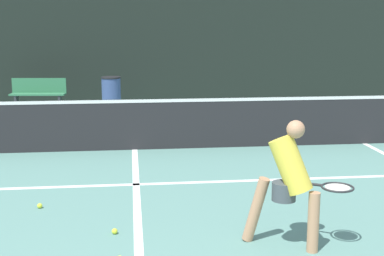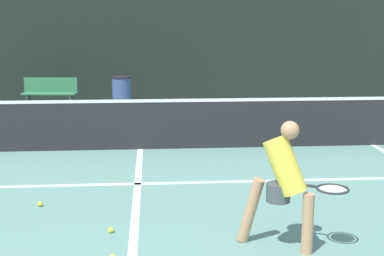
{
  "view_description": "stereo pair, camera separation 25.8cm",
  "coord_description": "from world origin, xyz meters",
  "px_view_note": "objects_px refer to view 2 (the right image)",
  "views": [
    {
      "loc": [
        -0.05,
        -2.29,
        2.33
      ],
      "look_at": [
        0.76,
        4.69,
        0.95
      ],
      "focal_mm": 50.0,
      "sensor_mm": 36.0,
      "label": 1
    },
    {
      "loc": [
        0.21,
        -2.32,
        2.33
      ],
      "look_at": [
        0.76,
        4.69,
        0.95
      ],
      "focal_mm": 50.0,
      "sensor_mm": 36.0,
      "label": 2
    }
  ],
  "objects_px": {
    "courtside_bench": "(50,92)",
    "parked_car": "(120,71)",
    "player_practicing": "(284,180)",
    "trash_bin": "(122,93)"
  },
  "relations": [
    {
      "from": "player_practicing",
      "to": "courtside_bench",
      "type": "xyz_separation_m",
      "value": [
        -4.12,
        9.67,
        -0.28
      ]
    },
    {
      "from": "courtside_bench",
      "to": "parked_car",
      "type": "bearing_deg",
      "value": 77.03
    },
    {
      "from": "player_practicing",
      "to": "parked_car",
      "type": "relative_size",
      "value": 0.33
    },
    {
      "from": "player_practicing",
      "to": "parked_car",
      "type": "height_order",
      "value": "parked_car"
    },
    {
      "from": "courtside_bench",
      "to": "parked_car",
      "type": "height_order",
      "value": "parked_car"
    },
    {
      "from": "player_practicing",
      "to": "courtside_bench",
      "type": "height_order",
      "value": "player_practicing"
    },
    {
      "from": "player_practicing",
      "to": "courtside_bench",
      "type": "relative_size",
      "value": 0.91
    },
    {
      "from": "trash_bin",
      "to": "courtside_bench",
      "type": "bearing_deg",
      "value": 170.92
    },
    {
      "from": "courtside_bench",
      "to": "trash_bin",
      "type": "relative_size",
      "value": 1.64
    },
    {
      "from": "courtside_bench",
      "to": "trash_bin",
      "type": "height_order",
      "value": "trash_bin"
    }
  ]
}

